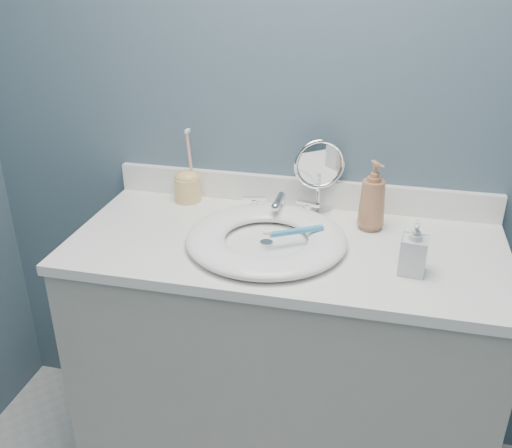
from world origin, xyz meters
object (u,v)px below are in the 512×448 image
(makeup_mirror, at_px, (319,173))
(soap_bottle_clear, at_px, (414,247))
(soap_bottle_amber, at_px, (373,196))
(toothbrush_holder, at_px, (187,185))

(makeup_mirror, bearing_deg, soap_bottle_clear, -68.05)
(soap_bottle_amber, distance_m, toothbrush_holder, 0.60)
(toothbrush_holder, bearing_deg, makeup_mirror, 2.06)
(soap_bottle_amber, distance_m, soap_bottle_clear, 0.26)
(makeup_mirror, height_order, soap_bottle_amber, makeup_mirror)
(makeup_mirror, height_order, soap_bottle_clear, makeup_mirror)
(soap_bottle_amber, bearing_deg, toothbrush_holder, 138.44)
(soap_bottle_amber, bearing_deg, soap_bottle_clear, -98.51)
(soap_bottle_amber, height_order, toothbrush_holder, toothbrush_holder)
(soap_bottle_amber, xyz_separation_m, soap_bottle_clear, (0.12, -0.24, -0.03))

